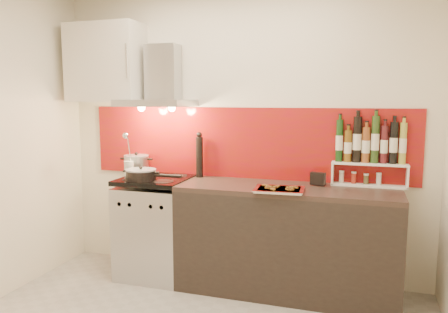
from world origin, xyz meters
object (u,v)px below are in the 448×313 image
(pepper_mill, at_px, (199,155))
(baking_tray, at_px, (279,189))
(counter, at_px, (286,240))
(stock_pot, at_px, (137,164))
(range_stove, at_px, (156,228))
(saute_pan, at_px, (142,175))

(pepper_mill, xyz_separation_m, baking_tray, (0.82, -0.40, -0.19))
(counter, xyz_separation_m, pepper_mill, (-0.85, 0.20, 0.65))
(stock_pot, distance_m, baking_tray, 1.49)
(range_stove, xyz_separation_m, pepper_mill, (0.35, 0.21, 0.66))
(stock_pot, height_order, baking_tray, stock_pot)
(counter, bearing_deg, baking_tray, -99.27)
(counter, distance_m, stock_pot, 1.59)
(range_stove, bearing_deg, counter, 0.23)
(range_stove, relative_size, saute_pan, 1.75)
(stock_pot, xyz_separation_m, baking_tray, (1.45, -0.36, -0.08))
(range_stove, distance_m, stock_pot, 0.65)
(range_stove, height_order, baking_tray, baking_tray)
(range_stove, relative_size, counter, 0.51)
(pepper_mill, bearing_deg, saute_pan, -140.48)
(counter, distance_m, saute_pan, 1.37)
(range_stove, height_order, saute_pan, saute_pan)
(counter, xyz_separation_m, baking_tray, (-0.03, -0.20, 0.47))
(saute_pan, bearing_deg, range_stove, 64.80)
(counter, height_order, stock_pot, stock_pot)
(baking_tray, bearing_deg, stock_pot, 165.98)
(saute_pan, height_order, pepper_mill, pepper_mill)
(baking_tray, bearing_deg, saute_pan, 177.22)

